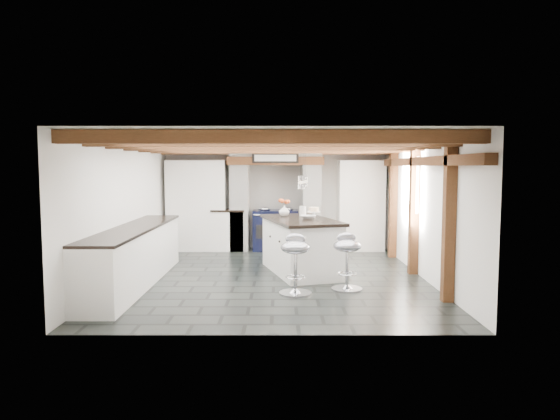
{
  "coord_description": "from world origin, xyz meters",
  "views": [
    {
      "loc": [
        0.1,
        -8.39,
        1.87
      ],
      "look_at": [
        0.1,
        0.4,
        1.1
      ],
      "focal_mm": 32.0,
      "sensor_mm": 36.0,
      "label": 1
    }
  ],
  "objects_px": {
    "bar_stool_near": "(347,255)",
    "bar_stool_far": "(296,257)",
    "range_cooker": "(276,229)",
    "kitchen_island": "(301,245)"
  },
  "relations": [
    {
      "from": "range_cooker",
      "to": "kitchen_island",
      "type": "height_order",
      "value": "kitchen_island"
    },
    {
      "from": "kitchen_island",
      "to": "bar_stool_near",
      "type": "height_order",
      "value": "kitchen_island"
    },
    {
      "from": "range_cooker",
      "to": "bar_stool_near",
      "type": "distance_m",
      "value": 3.8
    },
    {
      "from": "range_cooker",
      "to": "bar_stool_far",
      "type": "height_order",
      "value": "range_cooker"
    },
    {
      "from": "bar_stool_near",
      "to": "bar_stool_far",
      "type": "distance_m",
      "value": 0.82
    },
    {
      "from": "bar_stool_near",
      "to": "bar_stool_far",
      "type": "height_order",
      "value": "bar_stool_far"
    },
    {
      "from": "range_cooker",
      "to": "bar_stool_far",
      "type": "xyz_separation_m",
      "value": [
        0.33,
        -3.89,
        0.09
      ]
    },
    {
      "from": "bar_stool_far",
      "to": "range_cooker",
      "type": "bearing_deg",
      "value": 111.1
    },
    {
      "from": "bar_stool_near",
      "to": "range_cooker",
      "type": "bearing_deg",
      "value": 103.76
    },
    {
      "from": "kitchen_island",
      "to": "bar_stool_far",
      "type": "bearing_deg",
      "value": -110.65
    }
  ]
}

